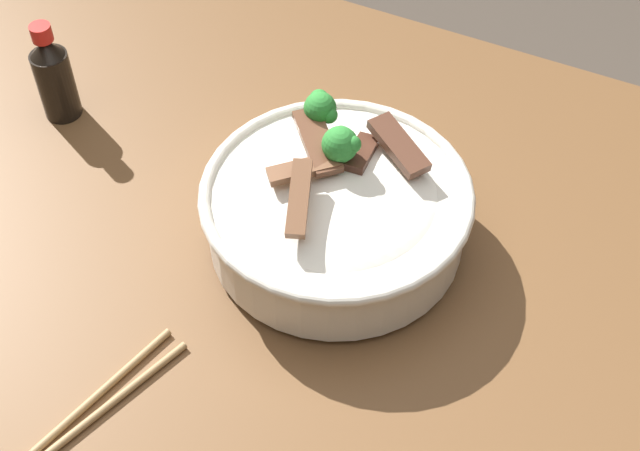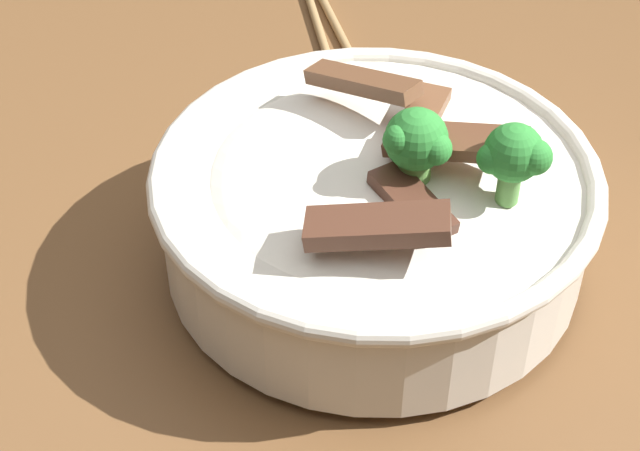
{
  "view_description": "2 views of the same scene",
  "coord_description": "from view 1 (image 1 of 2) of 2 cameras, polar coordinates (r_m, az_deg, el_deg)",
  "views": [
    {
      "loc": [
        0.2,
        -0.44,
        1.5
      ],
      "look_at": [
        -0.04,
        0.05,
        0.87
      ],
      "focal_mm": 49.93,
      "sensor_mm": 36.0,
      "label": 1
    },
    {
      "loc": [
        0.2,
        0.46,
        1.25
      ],
      "look_at": [
        0.01,
        0.09,
        0.88
      ],
      "focal_mm": 57.34,
      "sensor_mm": 36.0,
      "label": 2
    }
  ],
  "objects": [
    {
      "name": "dining_table",
      "position": [
        0.94,
        0.85,
        -9.93
      ],
      "size": [
        1.28,
        0.89,
        0.82
      ],
      "color": "brown",
      "rests_on": "ground"
    },
    {
      "name": "chopsticks_pair",
      "position": [
        0.79,
        -15.48,
        -12.18
      ],
      "size": [
        0.08,
        0.23,
        0.01
      ],
      "color": "#9E7A4C",
      "rests_on": "dining_table"
    },
    {
      "name": "soy_sauce_bottle",
      "position": [
        1.02,
        -16.69,
        9.14
      ],
      "size": [
        0.04,
        0.04,
        0.12
      ],
      "color": "black",
      "rests_on": "dining_table"
    },
    {
      "name": "rice_bowl",
      "position": [
        0.85,
        1.05,
        1.2
      ],
      "size": [
        0.26,
        0.26,
        0.13
      ],
      "color": "silver",
      "rests_on": "dining_table"
    }
  ]
}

